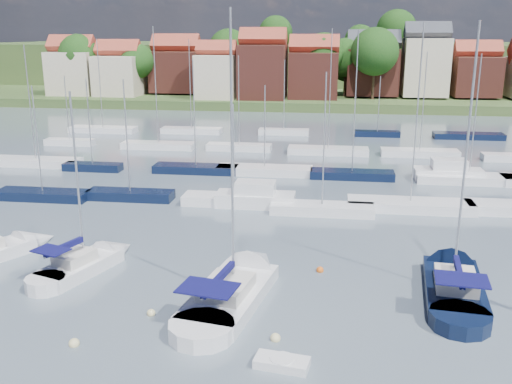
# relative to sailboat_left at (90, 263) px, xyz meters

# --- Properties ---
(ground) EXTENTS (260.00, 260.00, 0.00)m
(ground) POSITION_rel_sailboat_left_xyz_m (14.21, 35.26, -0.37)
(ground) COLOR #434F5B
(ground) RESTS_ON ground
(sailboat_left) EXTENTS (5.26, 9.42, 12.53)m
(sailboat_left) POSITION_rel_sailboat_left_xyz_m (0.00, 0.00, 0.00)
(sailboat_left) COLOR silver
(sailboat_left) RESTS_ON ground
(sailboat_centre) EXTENTS (5.67, 13.47, 17.68)m
(sailboat_centre) POSITION_rel_sailboat_left_xyz_m (10.34, -1.86, -0.02)
(sailboat_centre) COLOR silver
(sailboat_centre) RESTS_ON ground
(sailboat_navy) EXTENTS (4.54, 12.54, 16.96)m
(sailboat_navy) POSITION_rel_sailboat_left_xyz_m (23.08, 0.62, -0.02)
(sailboat_navy) COLOR black
(sailboat_navy) RESTS_ON ground
(sailboat_far) EXTENTS (6.61, 9.16, 12.25)m
(sailboat_far) POSITION_rel_sailboat_left_xyz_m (-6.98, 1.26, -0.03)
(sailboat_far) COLOR silver
(sailboat_far) RESTS_ON ground
(tender) EXTENTS (2.67, 1.53, 0.54)m
(tender) POSITION_rel_sailboat_left_xyz_m (13.58, -9.74, -0.16)
(tender) COLOR silver
(tender) RESTS_ON ground
(buoy_b) EXTENTS (0.54, 0.54, 0.54)m
(buoy_b) POSITION_rel_sailboat_left_xyz_m (3.21, -9.27, -0.37)
(buoy_b) COLOR beige
(buoy_b) RESTS_ON ground
(buoy_c) EXTENTS (0.47, 0.47, 0.47)m
(buoy_c) POSITION_rel_sailboat_left_xyz_m (6.00, -5.70, -0.37)
(buoy_c) COLOR beige
(buoy_c) RESTS_ON ground
(buoy_d) EXTENTS (0.53, 0.53, 0.53)m
(buoy_d) POSITION_rel_sailboat_left_xyz_m (13.03, -7.41, -0.37)
(buoy_d) COLOR beige
(buoy_d) RESTS_ON ground
(buoy_e) EXTENTS (0.48, 0.48, 0.48)m
(buoy_e) POSITION_rel_sailboat_left_xyz_m (15.03, 1.48, -0.37)
(buoy_e) COLOR #D85914
(buoy_e) RESTS_ON ground
(marina_field) EXTENTS (79.62, 41.41, 15.93)m
(marina_field) POSITION_rel_sailboat_left_xyz_m (16.12, 30.41, 0.06)
(marina_field) COLOR silver
(marina_field) RESTS_ON ground
(far_shore_town) EXTENTS (212.46, 90.00, 22.27)m
(far_shore_town) POSITION_rel_sailboat_left_xyz_m (16.44, 127.93, 4.24)
(far_shore_town) COLOR #4B5B2D
(far_shore_town) RESTS_ON ground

